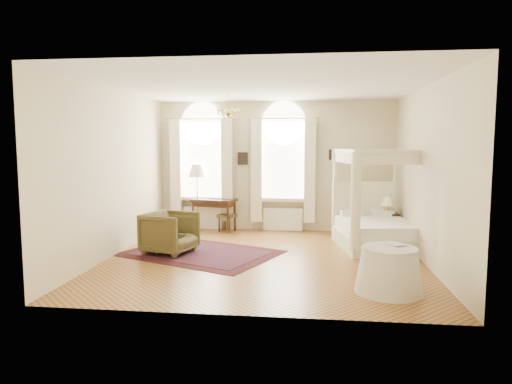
# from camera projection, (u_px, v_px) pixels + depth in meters

# --- Properties ---
(ground) EXTENTS (6.00, 6.00, 0.00)m
(ground) POSITION_uv_depth(u_px,v_px,m) (264.00, 258.00, 8.88)
(ground) COLOR #AA6C31
(ground) RESTS_ON ground
(room_walls) EXTENTS (6.00, 6.00, 6.00)m
(room_walls) POSITION_uv_depth(u_px,v_px,m) (264.00, 157.00, 8.67)
(room_walls) COLOR beige
(room_walls) RESTS_ON ground
(window_left) EXTENTS (1.62, 0.27, 3.29)m
(window_left) POSITION_uv_depth(u_px,v_px,m) (202.00, 172.00, 11.78)
(window_left) COLOR white
(window_left) RESTS_ON room_walls
(window_right) EXTENTS (1.62, 0.27, 3.29)m
(window_right) POSITION_uv_depth(u_px,v_px,m) (283.00, 173.00, 11.54)
(window_right) COLOR white
(window_right) RESTS_ON room_walls
(chandelier) EXTENTS (0.51, 0.45, 0.50)m
(chandelier) POSITION_uv_depth(u_px,v_px,m) (228.00, 112.00, 9.86)
(chandelier) COLOR #B08B3A
(chandelier) RESTS_ON room_walls
(wall_pictures) EXTENTS (2.54, 0.03, 0.39)m
(wall_pictures) POSITION_uv_depth(u_px,v_px,m) (279.00, 157.00, 11.60)
(wall_pictures) COLOR black
(wall_pictures) RESTS_ON room_walls
(canopy_bed) EXTENTS (1.89, 2.18, 2.11)m
(canopy_bed) POSITION_uv_depth(u_px,v_px,m) (377.00, 225.00, 9.77)
(canopy_bed) COLOR beige
(canopy_bed) RESTS_ON ground
(nightstand) EXTENTS (0.45, 0.41, 0.63)m
(nightstand) POSITION_uv_depth(u_px,v_px,m) (388.00, 226.00, 10.62)
(nightstand) COLOR #331D0E
(nightstand) RESTS_ON ground
(nightstand_lamp) EXTENTS (0.25, 0.25, 0.37)m
(nightstand_lamp) POSITION_uv_depth(u_px,v_px,m) (387.00, 202.00, 10.50)
(nightstand_lamp) COLOR #B08B3A
(nightstand_lamp) RESTS_ON nightstand
(writing_desk) EXTENTS (1.20, 0.81, 0.82)m
(writing_desk) POSITION_uv_depth(u_px,v_px,m) (214.00, 203.00, 11.65)
(writing_desk) COLOR #331D0E
(writing_desk) RESTS_ON ground
(laptop) EXTENTS (0.38, 0.28, 0.03)m
(laptop) POSITION_uv_depth(u_px,v_px,m) (217.00, 198.00, 11.67)
(laptop) COLOR black
(laptop) RESTS_ON writing_desk
(stool) EXTENTS (0.50, 0.50, 0.44)m
(stool) POSITION_uv_depth(u_px,v_px,m) (227.00, 217.00, 11.58)
(stool) COLOR #4A3F1F
(stool) RESTS_ON ground
(armchair) EXTENTS (1.15, 1.14, 0.85)m
(armchair) POSITION_uv_depth(u_px,v_px,m) (170.00, 233.00, 9.25)
(armchair) COLOR #473E1E
(armchair) RESTS_ON ground
(coffee_table) EXTENTS (0.57, 0.41, 0.37)m
(coffee_table) POSITION_uv_depth(u_px,v_px,m) (170.00, 237.00, 9.22)
(coffee_table) COLOR silver
(coffee_table) RESTS_ON ground
(floor_lamp) EXTENTS (0.44, 0.44, 1.70)m
(floor_lamp) POSITION_uv_depth(u_px,v_px,m) (197.00, 174.00, 11.62)
(floor_lamp) COLOR #B08B3A
(floor_lamp) RESTS_ON ground
(oriental_rug) EXTENTS (3.55, 3.11, 0.01)m
(oriental_rug) POSITION_uv_depth(u_px,v_px,m) (201.00, 253.00, 9.29)
(oriental_rug) COLOR #3C0E11
(oriental_rug) RESTS_ON ground
(side_table) EXTENTS (1.01, 1.01, 0.69)m
(side_table) POSITION_uv_depth(u_px,v_px,m) (389.00, 270.00, 6.81)
(side_table) COLOR beige
(side_table) RESTS_ON ground
(book) EXTENTS (0.29, 0.33, 0.03)m
(book) POSITION_uv_depth(u_px,v_px,m) (390.00, 245.00, 6.89)
(book) COLOR black
(book) RESTS_ON side_table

